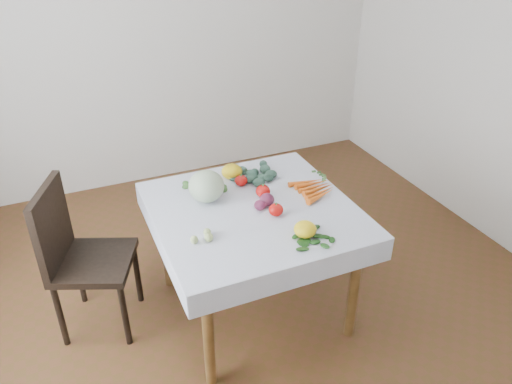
% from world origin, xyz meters
% --- Properties ---
extents(ground, '(4.00, 4.00, 0.00)m').
position_xyz_m(ground, '(0.00, 0.00, 0.00)').
color(ground, '#58331B').
extents(back_wall, '(4.00, 0.04, 2.70)m').
position_xyz_m(back_wall, '(0.00, 2.00, 1.35)').
color(back_wall, silver).
rests_on(back_wall, ground).
extents(table, '(1.00, 1.00, 0.75)m').
position_xyz_m(table, '(0.00, 0.00, 0.65)').
color(table, brown).
rests_on(table, ground).
extents(tablecloth, '(1.12, 1.12, 0.01)m').
position_xyz_m(tablecloth, '(0.00, 0.00, 0.75)').
color(tablecloth, white).
rests_on(tablecloth, table).
extents(chair, '(0.56, 0.56, 0.95)m').
position_xyz_m(chair, '(-0.98, 0.29, 0.55)').
color(chair, black).
rests_on(chair, ground).
extents(cabbage, '(0.27, 0.27, 0.19)m').
position_xyz_m(cabbage, '(-0.21, 0.19, 0.85)').
color(cabbage, '#B4C3A3').
rests_on(cabbage, tablecloth).
extents(tomato_a, '(0.10, 0.10, 0.07)m').
position_xyz_m(tomato_a, '(-0.16, 0.25, 0.79)').
color(tomato_a, red).
rests_on(tomato_a, tablecloth).
extents(tomato_b, '(0.10, 0.10, 0.07)m').
position_xyz_m(tomato_b, '(0.03, 0.27, 0.79)').
color(tomato_b, red).
rests_on(tomato_b, tablecloth).
extents(tomato_c, '(0.11, 0.11, 0.07)m').
position_xyz_m(tomato_c, '(0.09, -0.12, 0.79)').
color(tomato_c, red).
rests_on(tomato_c, tablecloth).
extents(tomato_d, '(0.10, 0.10, 0.08)m').
position_xyz_m(tomato_d, '(0.10, 0.10, 0.79)').
color(tomato_d, red).
rests_on(tomato_d, tablecloth).
extents(heirloom_back, '(0.15, 0.15, 0.09)m').
position_xyz_m(heirloom_back, '(0.02, 0.39, 0.80)').
color(heirloom_back, yellow).
rests_on(heirloom_back, tablecloth).
extents(heirloom_front, '(0.13, 0.13, 0.08)m').
position_xyz_m(heirloom_front, '(0.14, -0.36, 0.80)').
color(heirloom_front, yellow).
rests_on(heirloom_front, tablecloth).
extents(onion_a, '(0.09, 0.09, 0.06)m').
position_xyz_m(onion_a, '(0.03, -0.03, 0.79)').
color(onion_a, '#561838').
rests_on(onion_a, tablecloth).
extents(onion_b, '(0.11, 0.11, 0.07)m').
position_xyz_m(onion_b, '(0.09, 0.00, 0.79)').
color(onion_b, '#561838').
rests_on(onion_b, tablecloth).
extents(tomatillo_cluster, '(0.08, 0.11, 0.04)m').
position_xyz_m(tomatillo_cluster, '(-0.36, -0.18, 0.78)').
color(tomatillo_cluster, '#AAC974').
rests_on(tomatillo_cluster, tablecloth).
extents(carrot_bunch, '(0.23, 0.27, 0.03)m').
position_xyz_m(carrot_bunch, '(0.42, 0.03, 0.77)').
color(carrot_bunch, orange).
rests_on(carrot_bunch, tablecloth).
extents(kale_bunch, '(0.32, 0.24, 0.04)m').
position_xyz_m(kale_bunch, '(0.15, 0.33, 0.78)').
color(kale_bunch, '#335445').
rests_on(kale_bunch, tablecloth).
extents(basil_bunch, '(0.26, 0.18, 0.01)m').
position_xyz_m(basil_bunch, '(0.19, -0.39, 0.76)').
color(basil_bunch, '#1F4D18').
rests_on(basil_bunch, tablecloth).
extents(dill_bunch, '(0.24, 0.18, 0.02)m').
position_xyz_m(dill_bunch, '(-0.19, 0.34, 0.77)').
color(dill_bunch, '#497736').
rests_on(dill_bunch, tablecloth).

